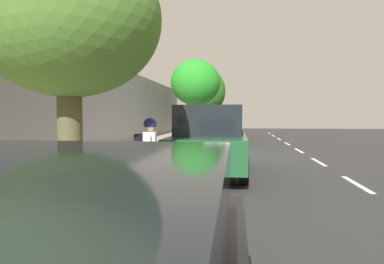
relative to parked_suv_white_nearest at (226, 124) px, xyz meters
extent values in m
plane|color=#2D2D2D|center=(-0.75, 12.71, -1.03)|extent=(62.97, 62.97, 0.00)
cube|color=#AE958C|center=(3.11, 12.71, -0.94)|extent=(4.12, 39.36, 0.17)
cube|color=gray|center=(0.97, 12.71, -0.94)|extent=(0.16, 39.36, 0.17)
cube|color=white|center=(-3.89, -5.87, -1.02)|extent=(0.14, 2.20, 0.01)
cube|color=white|center=(-3.89, -1.67, -1.02)|extent=(0.14, 2.20, 0.01)
cube|color=white|center=(-3.89, 2.53, -1.02)|extent=(0.14, 2.20, 0.01)
cube|color=white|center=(-3.89, 6.73, -1.02)|extent=(0.14, 2.20, 0.01)
cube|color=white|center=(-3.89, 10.93, -1.02)|extent=(0.14, 2.20, 0.01)
cube|color=white|center=(-3.89, 15.13, -1.02)|extent=(0.14, 2.20, 0.01)
cube|color=white|center=(-3.89, 19.33, -1.02)|extent=(0.14, 2.20, 0.01)
cube|color=white|center=(-0.50, 12.71, -1.02)|extent=(0.12, 39.36, 0.01)
cube|color=gray|center=(5.42, 12.71, 1.08)|extent=(0.50, 39.36, 4.21)
cube|color=white|center=(0.00, 0.00, -0.25)|extent=(2.14, 4.79, 0.90)
cube|color=black|center=(0.00, 0.00, 0.58)|extent=(1.83, 3.18, 0.76)
cylinder|color=black|center=(0.95, 1.41, -0.65)|extent=(0.26, 0.77, 0.76)
cylinder|color=black|center=(-0.80, 1.50, -0.65)|extent=(0.26, 0.77, 0.76)
cylinder|color=black|center=(0.80, -1.50, -0.65)|extent=(0.26, 0.77, 0.76)
cylinder|color=black|center=(-0.95, -1.41, -0.65)|extent=(0.26, 0.77, 0.76)
cube|color=navy|center=(0.00, 6.11, -0.43)|extent=(1.77, 4.40, 0.64)
cube|color=black|center=(0.00, 6.11, 0.19)|extent=(1.55, 2.10, 0.60)
cylinder|color=black|center=(0.81, 7.47, -0.70)|extent=(0.22, 0.66, 0.66)
cylinder|color=black|center=(-0.81, 7.47, -0.70)|extent=(0.22, 0.66, 0.66)
cylinder|color=black|center=(0.80, 4.74, -0.70)|extent=(0.22, 0.66, 0.66)
cylinder|color=black|center=(-0.81, 4.75, -0.70)|extent=(0.22, 0.66, 0.66)
cube|color=slate|center=(-0.06, 12.10, -0.43)|extent=(1.99, 4.49, 0.64)
cube|color=black|center=(-0.06, 12.10, 0.19)|extent=(1.66, 2.18, 0.60)
cylinder|color=black|center=(0.82, 13.42, -0.70)|extent=(0.25, 0.67, 0.66)
cylinder|color=black|center=(-0.80, 13.50, -0.70)|extent=(0.25, 0.67, 0.66)
cylinder|color=black|center=(0.67, 10.69, -0.70)|extent=(0.25, 0.67, 0.66)
cylinder|color=black|center=(-0.94, 10.78, -0.70)|extent=(0.25, 0.67, 0.66)
cube|color=#1E512D|center=(-0.21, 18.14, -0.28)|extent=(2.00, 5.31, 0.80)
cube|color=black|center=(-0.22, 19.07, 0.52)|extent=(1.74, 1.51, 0.80)
cube|color=#1E512D|center=(-0.21, 16.95, 0.18)|extent=(1.88, 2.66, 0.12)
cylinder|color=black|center=(0.68, 19.79, -0.63)|extent=(0.23, 0.80, 0.80)
cylinder|color=black|center=(-1.13, 19.77, -0.63)|extent=(0.23, 0.80, 0.80)
cylinder|color=black|center=(0.70, 16.50, -0.63)|extent=(0.23, 0.80, 0.80)
cylinder|color=black|center=(-1.10, 16.49, -0.63)|extent=(0.23, 0.80, 0.80)
cube|color=black|center=(-0.19, 27.28, 0.19)|extent=(1.57, 2.11, 0.60)
torus|color=black|center=(-0.01, 22.23, -0.66)|extent=(0.74, 0.14, 0.74)
torus|color=black|center=(1.02, 22.10, -0.66)|extent=(0.74, 0.14, 0.74)
cylinder|color=#A51414|center=(0.38, 22.18, -0.56)|extent=(0.65, 0.12, 0.54)
cylinder|color=#A51414|center=(0.74, 22.13, -0.57)|extent=(0.14, 0.05, 0.51)
cylinder|color=#A51414|center=(0.43, 22.18, -0.32)|extent=(0.73, 0.13, 0.05)
cylinder|color=#A51414|center=(0.85, 22.12, -0.74)|extent=(0.36, 0.08, 0.20)
cylinder|color=#A51414|center=(0.90, 22.11, -0.49)|extent=(0.27, 0.07, 0.35)
cylinder|color=#A51414|center=(0.03, 22.23, -0.48)|extent=(0.12, 0.05, 0.36)
cube|color=black|center=(0.79, 22.13, -0.28)|extent=(0.25, 0.13, 0.05)
cylinder|color=black|center=(0.07, 22.22, -0.25)|extent=(0.09, 0.46, 0.03)
cylinder|color=#C6B284|center=(0.69, 21.81, -0.63)|extent=(0.15, 0.15, 0.80)
cylinder|color=#C6B284|center=(0.72, 21.62, -0.63)|extent=(0.15, 0.15, 0.80)
cube|color=white|center=(0.70, 21.71, 0.06)|extent=(0.28, 0.41, 0.57)
cylinder|color=white|center=(0.67, 21.97, 0.03)|extent=(0.10, 0.10, 0.54)
cylinder|color=white|center=(0.74, 21.46, 0.03)|extent=(0.10, 0.10, 0.54)
sphere|color=tan|center=(0.70, 21.71, 0.45)|extent=(0.22, 0.22, 0.22)
sphere|color=navy|center=(0.70, 21.71, 0.49)|extent=(0.25, 0.25, 0.25)
cube|color=black|center=(0.90, 21.74, 0.08)|extent=(0.22, 0.32, 0.44)
cylinder|color=brown|center=(1.92, -1.66, 0.44)|extent=(0.37, 0.37, 2.59)
ellipsoid|color=#2D631C|center=(1.92, -1.66, 2.73)|extent=(3.62, 3.62, 3.98)
cylinder|color=brown|center=(1.92, 4.40, 0.56)|extent=(0.31, 0.31, 2.84)
ellipsoid|color=#238A22|center=(1.92, 4.40, 2.90)|extent=(3.37, 3.37, 3.11)
cylinder|color=#4E4B2E|center=(1.92, 22.58, 0.29)|extent=(0.43, 0.43, 2.30)
ellipsoid|color=#4C7C2D|center=(1.92, 22.58, 2.33)|extent=(3.22, 3.22, 2.70)
cylinder|color=red|center=(1.40, 4.01, -0.51)|extent=(0.22, 0.22, 0.70)
sphere|color=red|center=(1.40, 4.01, -0.12)|extent=(0.20, 0.20, 0.20)
camera|label=1|loc=(-1.00, 28.42, 0.66)|focal=33.20mm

